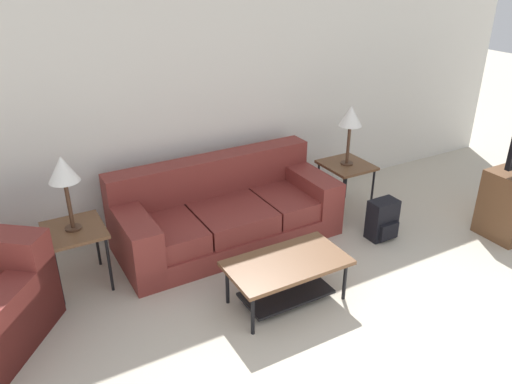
{
  "coord_description": "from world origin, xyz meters",
  "views": [
    {
      "loc": [
        -2.02,
        -0.91,
        2.73
      ],
      "look_at": [
        -0.07,
        2.57,
        0.8
      ],
      "focal_mm": 35.0,
      "sensor_mm": 36.0,
      "label": 1
    }
  ],
  "objects_px": {
    "side_table_right": "(346,169)",
    "table_lamp_left": "(63,172)",
    "couch": "(226,214)",
    "table_lamp_right": "(351,118)",
    "coffee_table": "(287,272)",
    "side_table_left": "(75,235)",
    "backpack": "(382,220)"
  },
  "relations": [
    {
      "from": "side_table_left",
      "to": "table_lamp_right",
      "type": "xyz_separation_m",
      "value": [
        2.98,
        0.0,
        0.59
      ]
    },
    {
      "from": "couch",
      "to": "coffee_table",
      "type": "height_order",
      "value": "couch"
    },
    {
      "from": "side_table_left",
      "to": "backpack",
      "type": "relative_size",
      "value": 1.33
    },
    {
      "from": "couch",
      "to": "table_lamp_right",
      "type": "distance_m",
      "value": 1.7
    },
    {
      "from": "couch",
      "to": "table_lamp_right",
      "type": "relative_size",
      "value": 3.35
    },
    {
      "from": "table_lamp_right",
      "to": "coffee_table",
      "type": "bearing_deg",
      "value": -143.4
    },
    {
      "from": "coffee_table",
      "to": "table_lamp_left",
      "type": "xyz_separation_m",
      "value": [
        -1.48,
        1.12,
        0.81
      ]
    },
    {
      "from": "side_table_left",
      "to": "backpack",
      "type": "height_order",
      "value": "side_table_left"
    },
    {
      "from": "side_table_right",
      "to": "table_lamp_left",
      "type": "bearing_deg",
      "value": 180.0
    },
    {
      "from": "couch",
      "to": "side_table_right",
      "type": "xyz_separation_m",
      "value": [
        1.49,
        -0.08,
        0.22
      ]
    },
    {
      "from": "side_table_right",
      "to": "table_lamp_left",
      "type": "relative_size",
      "value": 0.85
    },
    {
      "from": "table_lamp_left",
      "to": "table_lamp_right",
      "type": "xyz_separation_m",
      "value": [
        2.98,
        0.0,
        0.0
      ]
    },
    {
      "from": "coffee_table",
      "to": "side_table_left",
      "type": "relative_size",
      "value": 1.78
    },
    {
      "from": "table_lamp_right",
      "to": "side_table_left",
      "type": "bearing_deg",
      "value": 180.0
    },
    {
      "from": "couch",
      "to": "table_lamp_right",
      "type": "xyz_separation_m",
      "value": [
        1.49,
        -0.08,
        0.82
      ]
    },
    {
      "from": "coffee_table",
      "to": "table_lamp_left",
      "type": "height_order",
      "value": "table_lamp_left"
    },
    {
      "from": "couch",
      "to": "table_lamp_left",
      "type": "height_order",
      "value": "table_lamp_left"
    },
    {
      "from": "side_table_left",
      "to": "table_lamp_right",
      "type": "relative_size",
      "value": 0.85
    },
    {
      "from": "backpack",
      "to": "couch",
      "type": "bearing_deg",
      "value": 151.21
    },
    {
      "from": "table_lamp_left",
      "to": "backpack",
      "type": "relative_size",
      "value": 1.56
    },
    {
      "from": "side_table_right",
      "to": "backpack",
      "type": "relative_size",
      "value": 1.33
    },
    {
      "from": "couch",
      "to": "coffee_table",
      "type": "xyz_separation_m",
      "value": [
        -0.01,
        -1.19,
        0.01
      ]
    },
    {
      "from": "couch",
      "to": "table_lamp_right",
      "type": "bearing_deg",
      "value": -2.94
    },
    {
      "from": "table_lamp_left",
      "to": "table_lamp_right",
      "type": "relative_size",
      "value": 1.0
    },
    {
      "from": "table_lamp_left",
      "to": "coffee_table",
      "type": "bearing_deg",
      "value": -37.04
    },
    {
      "from": "side_table_right",
      "to": "couch",
      "type": "bearing_deg",
      "value": 177.06
    },
    {
      "from": "coffee_table",
      "to": "backpack",
      "type": "height_order",
      "value": "backpack"
    },
    {
      "from": "table_lamp_left",
      "to": "table_lamp_right",
      "type": "height_order",
      "value": "same"
    },
    {
      "from": "table_lamp_right",
      "to": "side_table_right",
      "type": "bearing_deg",
      "value": 0.0
    },
    {
      "from": "coffee_table",
      "to": "couch",
      "type": "bearing_deg",
      "value": 89.45
    },
    {
      "from": "coffee_table",
      "to": "table_lamp_right",
      "type": "height_order",
      "value": "table_lamp_right"
    },
    {
      "from": "table_lamp_left",
      "to": "table_lamp_right",
      "type": "distance_m",
      "value": 2.98
    }
  ]
}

